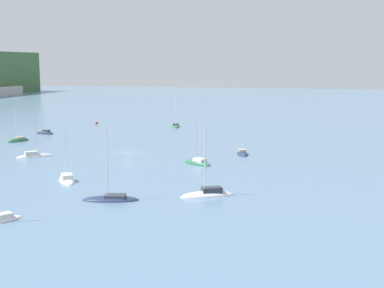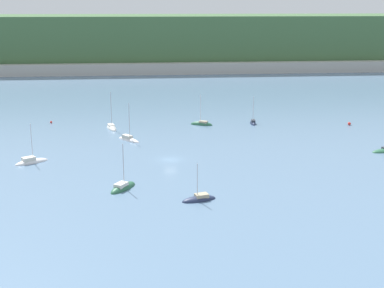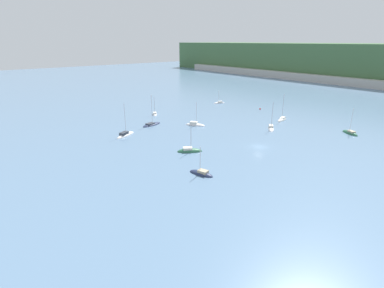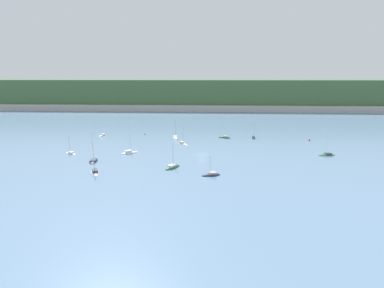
{
  "view_description": "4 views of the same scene",
  "coord_description": "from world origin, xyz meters",
  "px_view_note": "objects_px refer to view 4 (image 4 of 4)",
  "views": [
    {
      "loc": [
        -105.89,
        -37.85,
        18.95
      ],
      "look_at": [
        2.5,
        -13.42,
        2.0
      ],
      "focal_mm": 50.0,
      "sensor_mm": 36.0,
      "label": 1
    },
    {
      "loc": [
        -5.7,
        -105.51,
        31.09
      ],
      "look_at": [
        4.7,
        1.62,
        2.77
      ],
      "focal_mm": 50.0,
      "sensor_mm": 36.0,
      "label": 2
    },
    {
      "loc": [
        48.15,
        -63.16,
        27.61
      ],
      "look_at": [
        -8.11,
        -17.22,
        2.42
      ],
      "focal_mm": 28.0,
      "sensor_mm": 36.0,
      "label": 3
    },
    {
      "loc": [
        2.43,
        -110.05,
        29.65
      ],
      "look_at": [
        -4.28,
        9.63,
        1.93
      ],
      "focal_mm": 28.0,
      "sensor_mm": 36.0,
      "label": 4
    }
  ],
  "objects_px": {
    "sailboat_6": "(175,138)",
    "sailboat_7": "(253,138)",
    "sailboat_5": "(224,138)",
    "sailboat_11": "(211,175)",
    "sailboat_0": "(94,161)",
    "sailboat_9": "(103,136)",
    "sailboat_3": "(129,153)",
    "sailboat_10": "(183,144)",
    "sailboat_2": "(327,155)",
    "sailboat_4": "(95,173)",
    "sailboat_8": "(71,154)",
    "sailboat_1": "(172,168)",
    "mooring_buoy_1": "(145,134)",
    "mooring_buoy_0": "(309,140)"
  },
  "relations": [
    {
      "from": "sailboat_5",
      "to": "mooring_buoy_1",
      "type": "distance_m",
      "value": 40.5
    },
    {
      "from": "sailboat_7",
      "to": "sailboat_6",
      "type": "bearing_deg",
      "value": 99.25
    },
    {
      "from": "sailboat_5",
      "to": "sailboat_0",
      "type": "bearing_deg",
      "value": 64.61
    },
    {
      "from": "sailboat_3",
      "to": "sailboat_6",
      "type": "xyz_separation_m",
      "value": [
        14.66,
        29.27,
        -0.04
      ]
    },
    {
      "from": "sailboat_2",
      "to": "sailboat_7",
      "type": "xyz_separation_m",
      "value": [
        -23.03,
        30.3,
        0.01
      ]
    },
    {
      "from": "sailboat_5",
      "to": "sailboat_10",
      "type": "relative_size",
      "value": 0.93
    },
    {
      "from": "sailboat_9",
      "to": "sailboat_2",
      "type": "bearing_deg",
      "value": 85.5
    },
    {
      "from": "sailboat_9",
      "to": "sailboat_11",
      "type": "distance_m",
      "value": 78.76
    },
    {
      "from": "sailboat_3",
      "to": "sailboat_7",
      "type": "relative_size",
      "value": 1.08
    },
    {
      "from": "mooring_buoy_0",
      "to": "sailboat_2",
      "type": "bearing_deg",
      "value": -94.23
    },
    {
      "from": "sailboat_2",
      "to": "sailboat_11",
      "type": "relative_size",
      "value": 1.37
    },
    {
      "from": "sailboat_2",
      "to": "sailboat_6",
      "type": "distance_m",
      "value": 66.68
    },
    {
      "from": "sailboat_8",
      "to": "sailboat_9",
      "type": "distance_m",
      "value": 35.21
    },
    {
      "from": "sailboat_1",
      "to": "sailboat_3",
      "type": "xyz_separation_m",
      "value": [
        -18.87,
        17.62,
        0.03
      ]
    },
    {
      "from": "mooring_buoy_1",
      "to": "sailboat_1",
      "type": "bearing_deg",
      "value": -69.35
    },
    {
      "from": "sailboat_3",
      "to": "sailboat_5",
      "type": "distance_m",
      "value": 49.36
    },
    {
      "from": "sailboat_5",
      "to": "sailboat_11",
      "type": "height_order",
      "value": "sailboat_5"
    },
    {
      "from": "sailboat_11",
      "to": "mooring_buoy_0",
      "type": "relative_size",
      "value": 8.69
    },
    {
      "from": "sailboat_9",
      "to": "sailboat_5",
      "type": "bearing_deg",
      "value": 101.85
    },
    {
      "from": "sailboat_2",
      "to": "sailboat_0",
      "type": "bearing_deg",
      "value": -2.65
    },
    {
      "from": "sailboat_0",
      "to": "sailboat_4",
      "type": "height_order",
      "value": "sailboat_0"
    },
    {
      "from": "sailboat_10",
      "to": "sailboat_11",
      "type": "xyz_separation_m",
      "value": [
        12.16,
        -40.92,
        -0.05
      ]
    },
    {
      "from": "sailboat_6",
      "to": "sailboat_7",
      "type": "relative_size",
      "value": 1.29
    },
    {
      "from": "sailboat_0",
      "to": "sailboat_5",
      "type": "height_order",
      "value": "sailboat_0"
    },
    {
      "from": "sailboat_4",
      "to": "sailboat_8",
      "type": "height_order",
      "value": "sailboat_4"
    },
    {
      "from": "sailboat_6",
      "to": "sailboat_10",
      "type": "height_order",
      "value": "sailboat_6"
    },
    {
      "from": "sailboat_5",
      "to": "sailboat_7",
      "type": "height_order",
      "value": "sailboat_5"
    },
    {
      "from": "sailboat_0",
      "to": "sailboat_1",
      "type": "distance_m",
      "value": 29.37
    },
    {
      "from": "sailboat_3",
      "to": "sailboat_11",
      "type": "distance_m",
      "value": 39.81
    },
    {
      "from": "sailboat_0",
      "to": "sailboat_9",
      "type": "xyz_separation_m",
      "value": [
        -12.47,
        44.57,
        0.01
      ]
    },
    {
      "from": "sailboat_10",
      "to": "sailboat_0",
      "type": "bearing_deg",
      "value": -85.87
    },
    {
      "from": "mooring_buoy_1",
      "to": "sailboat_7",
      "type": "bearing_deg",
      "value": -6.14
    },
    {
      "from": "sailboat_7",
      "to": "sailboat_11",
      "type": "distance_m",
      "value": 59.59
    },
    {
      "from": "sailboat_4",
      "to": "sailboat_9",
      "type": "xyz_separation_m",
      "value": [
        -17.77,
        57.27,
        -0.04
      ]
    },
    {
      "from": "sailboat_1",
      "to": "sailboat_7",
      "type": "bearing_deg",
      "value": -0.02
    },
    {
      "from": "sailboat_0",
      "to": "sailboat_5",
      "type": "bearing_deg",
      "value": -61.21
    },
    {
      "from": "sailboat_9",
      "to": "mooring_buoy_0",
      "type": "height_order",
      "value": "sailboat_9"
    },
    {
      "from": "sailboat_7",
      "to": "sailboat_8",
      "type": "height_order",
      "value": "sailboat_7"
    },
    {
      "from": "sailboat_0",
      "to": "sailboat_3",
      "type": "bearing_deg",
      "value": -53.55
    },
    {
      "from": "sailboat_7",
      "to": "mooring_buoy_1",
      "type": "xyz_separation_m",
      "value": [
        -53.92,
        5.81,
        0.19
      ]
    },
    {
      "from": "sailboat_4",
      "to": "sailboat_8",
      "type": "relative_size",
      "value": 1.41
    },
    {
      "from": "mooring_buoy_0",
      "to": "sailboat_11",
      "type": "bearing_deg",
      "value": -131.5
    },
    {
      "from": "mooring_buoy_0",
      "to": "mooring_buoy_1",
      "type": "height_order",
      "value": "mooring_buoy_0"
    },
    {
      "from": "sailboat_1",
      "to": "sailboat_9",
      "type": "xyz_separation_m",
      "value": [
        -41.18,
        50.77,
        -0.0
      ]
    },
    {
      "from": "sailboat_1",
      "to": "sailboat_2",
      "type": "distance_m",
      "value": 59.31
    },
    {
      "from": "sailboat_4",
      "to": "mooring_buoy_1",
      "type": "bearing_deg",
      "value": -29.19
    },
    {
      "from": "sailboat_6",
      "to": "sailboat_7",
      "type": "xyz_separation_m",
      "value": [
        37.44,
        2.19,
        0.03
      ]
    },
    {
      "from": "sailboat_5",
      "to": "sailboat_9",
      "type": "distance_m",
      "value": 60.57
    },
    {
      "from": "sailboat_3",
      "to": "sailboat_5",
      "type": "relative_size",
      "value": 0.98
    },
    {
      "from": "sailboat_0",
      "to": "sailboat_6",
      "type": "distance_m",
      "value": 47.49
    }
  ]
}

